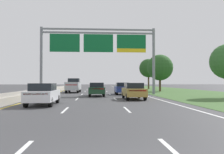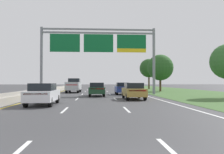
# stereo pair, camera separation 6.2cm
# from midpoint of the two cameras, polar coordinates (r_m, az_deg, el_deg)

# --- Properties ---
(ground_plane) EXTENTS (220.00, 220.00, 0.00)m
(ground_plane) POSITION_cam_midpoint_polar(r_m,az_deg,el_deg) (39.08, -3.84, -3.57)
(ground_plane) COLOR #3D3D3F
(lane_striping) EXTENTS (11.96, 106.00, 0.01)m
(lane_striping) POSITION_cam_midpoint_polar(r_m,az_deg,el_deg) (38.63, -3.84, -3.60)
(lane_striping) COLOR white
(lane_striping) RESTS_ON ground
(grass_verge_right) EXTENTS (14.00, 110.00, 0.02)m
(grass_verge_right) POSITION_cam_midpoint_polar(r_m,az_deg,el_deg) (41.50, 15.83, -3.38)
(grass_verge_right) COLOR #3D602D
(grass_verge_right) RESTS_ON ground
(median_barrier_concrete) EXTENTS (0.60, 110.00, 0.85)m
(median_barrier_concrete) POSITION_cam_midpoint_polar(r_m,az_deg,el_deg) (39.62, -13.44, -3.00)
(median_barrier_concrete) COLOR #A8A399
(median_barrier_concrete) RESTS_ON ground
(overhead_sign_gantry) EXTENTS (15.06, 0.42, 8.76)m
(overhead_sign_gantry) POSITION_cam_midpoint_polar(r_m,az_deg,el_deg) (31.89, -3.29, 7.16)
(overhead_sign_gantry) COLOR gray
(overhead_sign_gantry) RESTS_ON ground
(pickup_truck_silver) EXTENTS (2.10, 5.44, 2.20)m
(pickup_truck_silver) POSITION_cam_midpoint_polar(r_m,az_deg,el_deg) (37.99, -9.12, -2.01)
(pickup_truck_silver) COLOR #B2B5BA
(pickup_truck_silver) RESTS_ON ground
(car_blue_right_lane_sedan) EXTENTS (1.90, 4.43, 1.57)m
(car_blue_right_lane_sedan) POSITION_cam_midpoint_polar(r_m,az_deg,el_deg) (32.11, 2.36, -2.65)
(car_blue_right_lane_sedan) COLOR navy
(car_blue_right_lane_sedan) RESTS_ON ground
(car_gold_right_lane_sedan) EXTENTS (1.84, 4.41, 1.57)m
(car_gold_right_lane_sedan) POSITION_cam_midpoint_polar(r_m,az_deg,el_deg) (23.25, 5.03, -3.24)
(car_gold_right_lane_sedan) COLOR #A38438
(car_gold_right_lane_sedan) RESTS_ON ground
(car_white_left_lane_sedan) EXTENTS (1.84, 4.41, 1.57)m
(car_white_left_lane_sedan) POSITION_cam_midpoint_polar(r_m,az_deg,el_deg) (18.18, -16.02, -3.80)
(car_white_left_lane_sedan) COLOR silver
(car_white_left_lane_sedan) RESTS_ON ground
(car_darkgreen_centre_lane_sedan) EXTENTS (1.82, 4.40, 1.57)m
(car_darkgreen_centre_lane_sedan) POSITION_cam_midpoint_polar(r_m,az_deg,el_deg) (28.47, -3.69, -2.85)
(car_darkgreen_centre_lane_sedan) COLOR #193D23
(car_darkgreen_centre_lane_sedan) RESTS_ON ground
(roadside_tree_mid) EXTENTS (4.48, 4.48, 6.37)m
(roadside_tree_mid) POSITION_cam_midpoint_polar(r_m,az_deg,el_deg) (42.64, 11.19, 2.19)
(roadside_tree_mid) COLOR #4C3823
(roadside_tree_mid) RESTS_ON ground
(roadside_tree_far) EXTENTS (4.17, 4.17, 6.82)m
(roadside_tree_far) POSITION_cam_midpoint_polar(r_m,az_deg,el_deg) (55.07, 8.56, 2.06)
(roadside_tree_far) COLOR #4C3823
(roadside_tree_far) RESTS_ON ground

